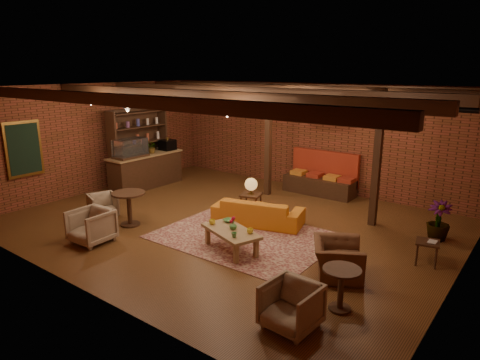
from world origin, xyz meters
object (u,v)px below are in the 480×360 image
Objects in this scene: round_table_left at (129,203)px; plant_tall at (443,182)px; coffee_table at (231,232)px; armchair_right at (338,253)px; side_table_lamp at (251,187)px; side_table_book at (428,243)px; armchair_far at (291,304)px; sofa at (258,212)px; armchair_b at (91,225)px; round_table_right at (341,282)px; armchair_a at (103,204)px.

round_table_left is 0.31× the size of plant_tall.
coffee_table is 1.51× the size of armchair_right.
side_table_lamp is 2.02× the size of side_table_book.
armchair_far is (3.24, -3.52, -0.39)m from side_table_lamp.
coffee_table is (0.45, -1.60, 0.09)m from sofa.
armchair_b is 5.14m from armchair_right.
round_table_right is (2.72, -0.72, 0.05)m from coffee_table.
armchair_b is (-1.74, -3.40, -0.36)m from side_table_lamp.
coffee_table reaches higher than armchair_a.
coffee_table is at bearing -152.29° from side_table_book.
sofa is 3.22× the size of armchair_a.
coffee_table is at bearing 26.61° from armchair_b.
armchair_b is 0.83× the size of armchair_right.
coffee_table is at bearing -64.85° from armchair_a.
side_table_lamp is 1.24× the size of round_table_left.
armchair_far is 4.92m from plant_tall.
side_table_lamp is 4.80m from armchair_far.
sofa is at bearing -177.64° from side_table_book.
side_table_book is 0.19× the size of plant_tall.
sofa is at bearing 134.84° from armchair_far.
round_table_left is at bearing 169.67° from armchair_far.
armchair_far reaches higher than round_table_right.
armchair_a is 6.54m from round_table_right.
side_table_lamp is at bearing 33.10° from armchair_right.
round_table_left is 1.19m from armchair_b.
round_table_left is 6.51m from side_table_book.
coffee_table is 4.60m from plant_tall.
armchair_b is (1.18, -1.13, 0.07)m from armchair_a.
round_table_left is (-2.38, -1.91, 0.24)m from sofa.
coffee_table is 3.01m from armchair_b.
armchair_right reaches higher than round_table_right.
plant_tall is at bearing 82.73° from round_table_right.
round_table_right is at bearing -36.25° from side_table_lamp.
armchair_b is 6.80m from side_table_book.
coffee_table is 1.83× the size of armchair_b.
plant_tall is (0.50, 3.88, 0.83)m from round_table_right.
armchair_a is (-0.99, -0.03, -0.22)m from round_table_left.
round_table_left is 1.02m from armchair_a.
round_table_right reaches higher than side_table_book.
armchair_a is 0.96× the size of round_table_right.
plant_tall is (0.86, 4.76, 0.92)m from armchair_far.
round_table_left reaches higher than side_table_book.
side_table_book is 0.72× the size of round_table_right.
armchair_b reaches higher than side_table_book.
armchair_right is at bearing -128.69° from side_table_book.
plant_tall reaches higher than side_table_lamp.
side_table_book is (3.79, 0.16, 0.12)m from sofa.
side_table_lamp reaches higher than round_table_right.
side_table_lamp is at bearing -32.13° from armchair_a.
armchair_a is (-3.81, -0.34, -0.07)m from coffee_table.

